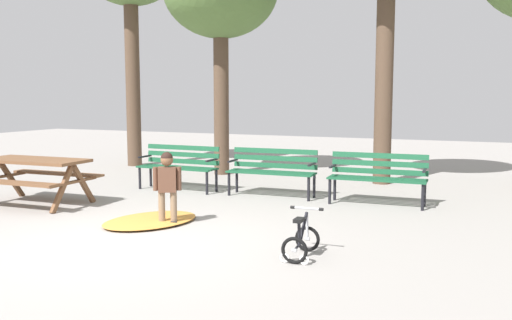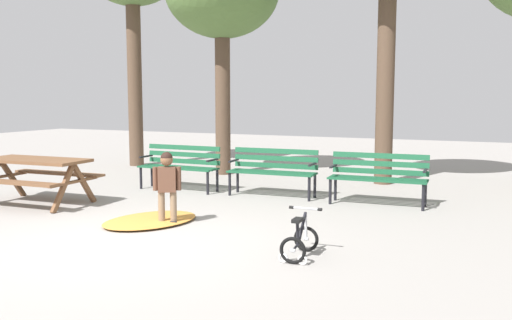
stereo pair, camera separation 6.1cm
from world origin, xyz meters
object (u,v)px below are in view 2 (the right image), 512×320
Objects in this scene: park_bench_far_left at (180,163)px; park_bench_left at (273,168)px; kids_bicycle at (300,240)px; child_standing at (167,182)px; picnic_table at (36,169)px; park_bench_right at (378,174)px.

park_bench_far_left is 1.90m from park_bench_left.
park_bench_left is (1.89, 0.11, 0.00)m from park_bench_far_left.
kids_bicycle is at bearing -63.06° from park_bench_left.
park_bench_left is 2.75m from child_standing.
park_bench_right is at bearing 23.75° from picnic_table.
park_bench_right is at bearing 1.31° from park_bench_far_left.
park_bench_right is at bearing 87.38° from kids_bicycle.
park_bench_left is 1.56× the size of child_standing.
child_standing is at bearing 161.98° from kids_bicycle.
child_standing is 1.80× the size of kids_bicycle.
park_bench_left reaches higher than kids_bicycle.
park_bench_far_left is 0.99× the size of park_bench_left.
park_bench_far_left is at bearing 137.59° from kids_bicycle.
picnic_table is at bearing -145.11° from park_bench_left.
kids_bicycle is at bearing -18.02° from child_standing.
park_bench_right is (3.79, 0.09, 0.00)m from park_bench_far_left.
child_standing is at bearing -100.11° from park_bench_left.
park_bench_right is at bearing 48.43° from child_standing.
picnic_table is 2.88m from child_standing.
picnic_table is 1.14× the size of park_bench_left.
picnic_table reaches higher than kids_bicycle.
kids_bicycle is (1.74, -3.43, -0.31)m from park_bench_left.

